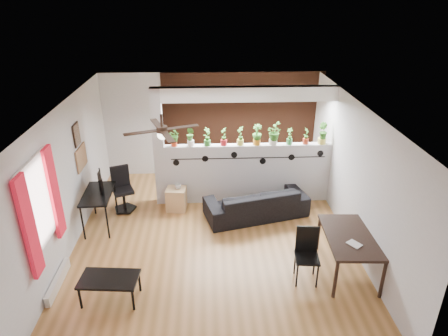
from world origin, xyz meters
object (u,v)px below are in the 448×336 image
ceiling_fan (162,131)px  potted_plant_6 (273,133)px  dining_table (350,239)px  potted_plant_5 (257,134)px  potted_plant_2 (207,136)px  potted_plant_8 (306,135)px  coffee_table (109,280)px  office_chair (123,192)px  computer_desk (98,196)px  potted_plant_4 (240,135)px  potted_plant_3 (224,136)px  potted_plant_9 (323,133)px  cube_shelf (176,199)px  potted_plant_0 (174,137)px  cup (178,186)px  potted_plant_7 (290,136)px  potted_plant_1 (190,136)px  folding_chair (307,249)px  sofa (256,203)px

ceiling_fan → potted_plant_6: 2.88m
dining_table → potted_plant_5: bearing=116.6°
potted_plant_2 → potted_plant_8: potted_plant_2 is taller
ceiling_fan → coffee_table: ceiling_fan is taller
potted_plant_5 → office_chair: (-2.88, -0.29, -1.16)m
computer_desk → potted_plant_4: bearing=17.6°
potted_plant_3 → potted_plant_9: size_ratio=0.84×
potted_plant_2 → dining_table: size_ratio=0.29×
potted_plant_3 → office_chair: 2.48m
ceiling_fan → potted_plant_5: 2.63m
potted_plant_4 → potted_plant_2: bearing=180.0°
potted_plant_3 → cube_shelf: potted_plant_3 is taller
ceiling_fan → potted_plant_0: size_ratio=3.12×
potted_plant_4 → office_chair: bearing=-173.6°
potted_plant_4 → potted_plant_5: bearing=0.0°
potted_plant_0 → office_chair: size_ratio=0.40×
potted_plant_0 → ceiling_fan: bearing=-90.6°
potted_plant_3 → cup: 1.45m
potted_plant_6 → coffee_table: (-2.94, -3.05, -1.23)m
potted_plant_7 → cube_shelf: potted_plant_7 is taller
potted_plant_4 → office_chair: potted_plant_4 is taller
potted_plant_5 → potted_plant_6: (0.35, 0.00, 0.01)m
ceiling_fan → cup: size_ratio=8.79×
potted_plant_1 → potted_plant_2: potted_plant_1 is taller
potted_plant_3 → cup: bearing=-161.1°
potted_plant_9 → potted_plant_1: bearing=180.0°
potted_plant_5 → potted_plant_8: (1.05, 0.00, -0.04)m
potted_plant_2 → potted_plant_3: bearing=-0.0°
potted_plant_4 → coffee_table: potted_plant_4 is taller
potted_plant_1 → potted_plant_9: 2.81m
potted_plant_6 → dining_table: potted_plant_6 is taller
potted_plant_1 → potted_plant_6: 1.76m
potted_plant_9 → potted_plant_7: bearing=180.0°
computer_desk → folding_chair: size_ratio=1.11×
potted_plant_2 → potted_plant_3: 0.35m
potted_plant_2 → coffee_table: (-1.53, -3.05, -1.20)m
potted_plant_8 → office_chair: 4.10m
potted_plant_3 → office_chair: size_ratio=0.41×
potted_plant_6 → computer_desk: size_ratio=0.45×
sofa → office_chair: 2.86m
potted_plant_7 → cube_shelf: size_ratio=0.72×
folding_chair → potted_plant_6: bearing=93.9°
potted_plant_0 → potted_plant_3: potted_plant_3 is taller
potted_plant_6 → computer_desk: (-3.58, -0.91, -0.92)m
computer_desk → folding_chair: 4.14m
potted_plant_5 → cup: size_ratio=3.26×
ceiling_fan → coffee_table: size_ratio=1.29×
ceiling_fan → office_chair: size_ratio=1.24×
potted_plant_4 → potted_plant_7: 1.05m
potted_plant_2 → computer_desk: size_ratio=0.38×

